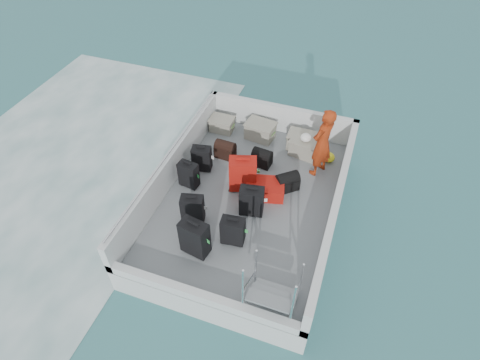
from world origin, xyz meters
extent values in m
plane|color=#1A535C|center=(0.00, 0.00, 0.00)|extent=(160.00, 160.00, 0.00)
plane|color=white|center=(-4.80, 0.00, 0.00)|extent=(10.00, 10.00, 0.00)
cube|color=silver|center=(0.00, 0.00, 0.30)|extent=(3.60, 5.00, 0.60)
cube|color=gray|center=(0.00, 0.00, 0.61)|extent=(3.30, 4.70, 0.02)
cube|color=silver|center=(-1.73, 0.00, 0.97)|extent=(0.14, 5.00, 0.70)
cube|color=silver|center=(1.73, 0.00, 0.97)|extent=(0.14, 5.00, 0.70)
cube|color=silver|center=(0.00, 2.43, 0.97)|extent=(3.60, 0.14, 0.70)
cube|color=silver|center=(0.00, -2.43, 0.72)|extent=(3.60, 0.14, 0.20)
cylinder|color=silver|center=(-1.73, 0.00, 1.37)|extent=(0.04, 4.80, 0.04)
cube|color=black|center=(-1.31, -0.06, 0.92)|extent=(0.43, 0.28, 0.60)
cube|color=black|center=(-1.25, 0.50, 0.92)|extent=(0.45, 0.32, 0.59)
cube|color=black|center=(-0.49, -1.56, 1.00)|extent=(0.54, 0.37, 0.76)
cube|color=black|center=(-0.83, -0.92, 0.94)|extent=(0.48, 0.35, 0.63)
cube|color=#B61C0E|center=(-0.22, 0.25, 1.00)|extent=(0.63, 0.49, 0.76)
cube|color=black|center=(0.07, -1.13, 0.92)|extent=(0.46, 0.30, 0.60)
cube|color=black|center=(0.17, -0.35, 0.95)|extent=(0.51, 0.35, 0.65)
cube|color=#B61C0E|center=(0.27, 0.22, 0.78)|extent=(0.89, 0.69, 0.31)
cube|color=gray|center=(-1.35, 1.94, 0.78)|extent=(0.54, 0.37, 0.33)
cube|color=gray|center=(-0.38, 1.97, 0.82)|extent=(0.71, 0.54, 0.39)
cube|color=gray|center=(0.75, 1.73, 0.81)|extent=(0.68, 0.53, 0.37)
cube|color=gray|center=(0.63, 1.93, 0.80)|extent=(0.61, 0.42, 0.37)
ellipsoid|color=yellow|center=(1.33, 1.69, 0.73)|extent=(0.28, 0.26, 0.22)
ellipsoid|color=white|center=(0.75, 1.73, 1.08)|extent=(0.24, 0.24, 0.18)
imported|color=red|center=(1.17, 1.27, 1.43)|extent=(0.61, 0.70, 1.61)
camera|label=1|loc=(1.70, -5.34, 6.74)|focal=30.00mm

